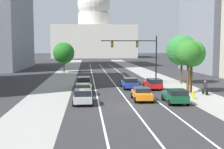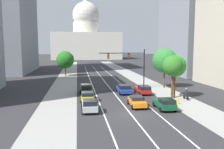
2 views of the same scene
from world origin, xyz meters
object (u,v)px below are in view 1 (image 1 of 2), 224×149
at_px(car_silver, 83,96).
at_px(car_green, 175,96).
at_px(fire_hydrant, 193,95).
at_px(car_blue, 129,83).
at_px(street_tree_far_right, 182,50).
at_px(car_yellow, 83,88).
at_px(car_red, 153,83).
at_px(car_orange, 142,94).
at_px(car_black, 84,82).
at_px(cyclist, 205,88).
at_px(capitol_building, 94,34).
at_px(street_tree_near_right, 192,54).
at_px(street_tree_mid_left, 64,53).
at_px(traffic_signal_mast, 140,50).
at_px(street_tree_mid_right, 189,53).

distance_m(car_silver, car_green, 9.39).
bearing_deg(fire_hydrant, car_blue, 124.36).
bearing_deg(street_tree_far_right, car_yellow, -148.89).
xyz_separation_m(car_red, street_tree_far_right, (5.81, 5.59, 4.43)).
bearing_deg(car_orange, car_black, 33.41).
xyz_separation_m(car_green, cyclist, (5.18, 4.86, 0.06)).
relative_size(capitol_building, car_black, 9.74).
bearing_deg(car_yellow, car_red, -66.56).
bearing_deg(street_tree_near_right, car_orange, -146.41).
bearing_deg(car_silver, capitol_building, -1.69).
relative_size(car_black, street_tree_mid_left, 0.66).
distance_m(capitol_building, car_orange, 130.24).
bearing_deg(car_black, car_green, -141.19).
distance_m(car_green, street_tree_near_right, 8.86).
bearing_deg(street_tree_mid_left, traffic_signal_mast, -57.87).
distance_m(car_blue, car_green, 11.29).
relative_size(street_tree_near_right, street_tree_mid_left, 0.98).
distance_m(car_blue, street_tree_mid_left, 28.58).
relative_size(car_green, cyclist, 2.41).
distance_m(car_black, car_green, 15.30).
xyz_separation_m(car_black, street_tree_far_right, (15.21, 3.45, 4.40)).
bearing_deg(street_tree_mid_right, car_green, -119.71).
xyz_separation_m(car_red, car_silver, (-9.39, -9.48, 0.01)).
height_order(car_red, traffic_signal_mast, traffic_signal_mast).
bearing_deg(car_red, capitol_building, 1.42).
distance_m(car_yellow, car_green, 11.34).
relative_size(car_orange, fire_hydrant, 4.64).
xyz_separation_m(street_tree_far_right, street_tree_near_right, (-1.72, -8.83, -0.32)).
relative_size(street_tree_far_right, street_tree_near_right, 1.15).
height_order(fire_hydrant, cyclist, cyclist).
bearing_deg(traffic_signal_mast, street_tree_mid_left, 122.13).
xyz_separation_m(car_red, car_green, (-0.01, -9.94, 0.00)).
bearing_deg(car_orange, car_silver, 104.71).
distance_m(capitol_building, cyclist, 127.65).
height_order(car_silver, cyclist, cyclist).
relative_size(car_silver, street_tree_mid_left, 0.61).
xyz_separation_m(car_black, street_tree_mid_left, (-4.65, 24.94, 3.57)).
xyz_separation_m(car_blue, cyclist, (8.30, -5.99, 0.07)).
bearing_deg(street_tree_mid_left, car_silver, -82.76).
distance_m(street_tree_near_right, street_tree_mid_left, 35.33).
xyz_separation_m(car_orange, car_green, (3.12, -1.90, 0.06)).
distance_m(car_black, street_tree_mid_right, 14.78).
xyz_separation_m(car_green, street_tree_mid_left, (-14.03, 37.02, 3.60)).
xyz_separation_m(car_silver, car_yellow, (-0.01, 5.88, -0.05)).
bearing_deg(car_green, car_silver, 88.70).
distance_m(traffic_signal_mast, fire_hydrant, 14.87).
xyz_separation_m(car_yellow, street_tree_near_right, (13.50, 0.35, 4.15)).
bearing_deg(car_silver, car_green, -92.47).
xyz_separation_m(car_green, traffic_signal_mast, (-0.78, 15.93, 4.44)).
xyz_separation_m(car_silver, cyclist, (14.57, 4.40, 0.06)).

